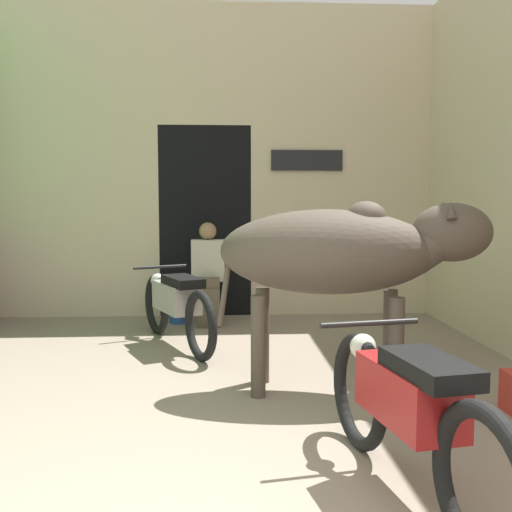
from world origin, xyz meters
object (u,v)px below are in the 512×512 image
object	(u,v)px
cow	(344,253)
plastic_stool	(178,302)
motorcycle_near	(409,409)
shopkeeper_seated	(208,271)
motorcycle_far	(176,303)

from	to	relation	value
cow	plastic_stool	size ratio (longest dim) A/B	4.44
motorcycle_near	plastic_stool	xyz separation A→B (m)	(-1.42, 4.26, -0.20)
cow	shopkeeper_seated	bearing A→B (deg)	113.15
cow	plastic_stool	world-z (taller)	cow
cow	motorcycle_near	world-z (taller)	cow
motorcycle_near	shopkeeper_seated	xyz separation A→B (m)	(-1.06, 4.12, 0.19)
cow	motorcycle_far	xyz separation A→B (m)	(-1.36, 1.52, -0.63)
motorcycle_far	shopkeeper_seated	size ratio (longest dim) A/B	1.48
motorcycle_far	plastic_stool	bearing A→B (deg)	93.33
cow	shopkeeper_seated	size ratio (longest dim) A/B	1.73
shopkeeper_seated	plastic_stool	xyz separation A→B (m)	(-0.36, 0.15, -0.39)
cow	motorcycle_near	bearing A→B (deg)	-90.36
shopkeeper_seated	plastic_stool	world-z (taller)	shopkeeper_seated
motorcycle_far	motorcycle_near	bearing A→B (deg)	-66.68
motorcycle_far	shopkeeper_seated	bearing A→B (deg)	73.13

